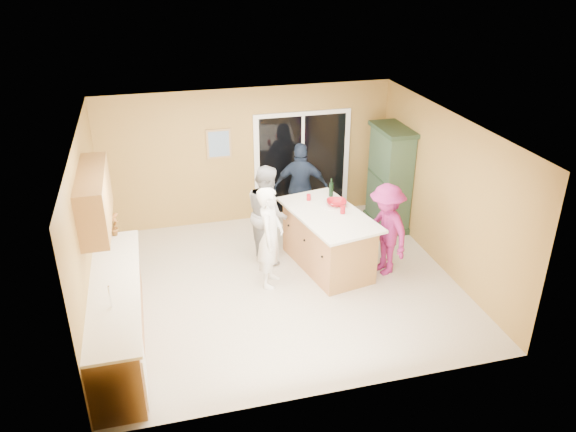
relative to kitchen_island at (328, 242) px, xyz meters
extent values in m
plane|color=beige|center=(-0.90, -0.36, -0.46)|extent=(5.50, 5.50, 0.00)
cube|color=silver|center=(-0.90, -0.36, 2.14)|extent=(5.50, 5.00, 0.10)
cube|color=tan|center=(-0.90, 2.14, 0.84)|extent=(5.50, 0.10, 2.60)
cube|color=tan|center=(-0.90, -2.86, 0.84)|extent=(5.50, 0.10, 2.60)
cube|color=tan|center=(-3.65, -0.36, 0.84)|extent=(0.10, 5.00, 2.60)
cube|color=tan|center=(1.85, -0.36, 0.84)|extent=(0.10, 5.00, 2.60)
cube|color=#A86F41|center=(-3.35, -1.26, -0.01)|extent=(0.60, 3.00, 0.90)
cube|color=white|center=(-3.34, -2.36, -0.06)|extent=(0.62, 0.60, 0.72)
cube|color=silver|center=(-3.33, -1.26, 0.46)|extent=(0.65, 3.05, 0.04)
cylinder|color=silver|center=(-3.35, -1.76, 0.63)|extent=(0.02, 0.02, 0.30)
cube|color=#A86F41|center=(-3.48, -0.56, 1.41)|extent=(0.35, 1.60, 0.75)
cube|color=white|center=(0.15, 2.11, 0.59)|extent=(1.90, 0.05, 2.10)
cube|color=black|center=(0.15, 2.09, 0.59)|extent=(1.70, 0.03, 1.94)
cube|color=white|center=(0.15, 2.09, 0.59)|extent=(0.06, 0.04, 1.94)
cube|color=silver|center=(0.30, 2.08, 0.54)|extent=(0.02, 0.03, 0.12)
cube|color=#A78353|center=(-1.45, 2.12, 1.14)|extent=(0.46, 0.03, 0.56)
cube|color=#5580B0|center=(-1.45, 2.11, 1.14)|extent=(0.38, 0.02, 0.48)
cube|color=#A86F41|center=(0.00, 0.00, 0.01)|extent=(1.17, 1.80, 0.95)
cube|color=silver|center=(0.00, 0.00, 0.50)|extent=(1.37, 2.04, 0.04)
cube|color=black|center=(0.00, 0.00, -0.41)|extent=(1.07, 1.70, 0.11)
cube|color=#223825|center=(1.59, 1.19, -0.41)|extent=(0.54, 1.03, 0.12)
cube|color=#37533A|center=(1.59, 1.19, 0.50)|extent=(0.48, 0.97, 1.82)
cube|color=#223825|center=(1.59, 1.19, 1.45)|extent=(0.56, 1.06, 0.08)
imported|color=white|center=(-1.04, -0.29, 0.37)|extent=(0.62, 0.72, 1.66)
imported|color=gray|center=(-0.89, 0.58, 0.37)|extent=(0.69, 0.86, 1.67)
imported|color=#1B263C|center=(-0.06, 1.43, 0.39)|extent=(1.08, 0.69, 1.71)
imported|color=#952062|center=(0.84, -0.39, 0.31)|extent=(0.79, 1.11, 1.55)
imported|color=#AC131E|center=(0.22, 0.27, 0.57)|extent=(0.39, 0.39, 0.08)
imported|color=red|center=(-3.35, 0.16, 0.68)|extent=(0.25, 0.22, 0.40)
cylinder|color=#AC131E|center=(-0.17, 0.57, 0.58)|extent=(0.09, 0.09, 0.11)
cylinder|color=#AC131E|center=(0.21, -0.07, 0.59)|extent=(0.10, 0.10, 0.12)
cylinder|color=black|center=(0.25, 0.64, 0.64)|extent=(0.07, 0.07, 0.24)
cylinder|color=black|center=(0.25, 0.64, 0.81)|extent=(0.03, 0.03, 0.09)
cylinder|color=silver|center=(0.07, 0.22, 0.53)|extent=(0.30, 0.30, 0.02)
camera|label=1|loc=(-2.70, -7.76, 4.44)|focal=35.00mm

